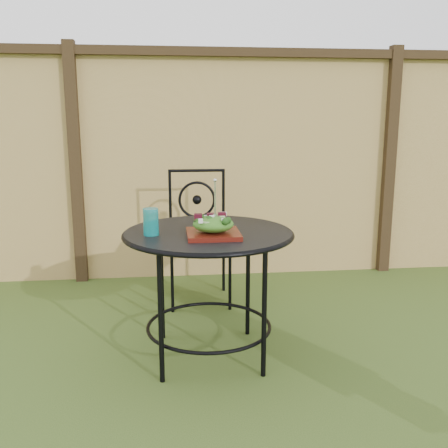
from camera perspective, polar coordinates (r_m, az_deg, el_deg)
ground at (r=2.40m, az=9.10°, el=-21.46°), size 60.00×60.00×0.00m
fence at (r=4.18m, az=1.50°, el=6.88°), size 8.00×0.12×1.90m
patio_table at (r=2.72m, az=-1.79°, el=-3.66°), size 0.92×0.92×0.72m
patio_chair at (r=3.64m, az=-2.93°, el=-0.97°), size 0.46×0.46×0.95m
salad_plate at (r=2.56m, az=-1.24°, el=-1.15°), size 0.27×0.27×0.02m
salad at (r=2.55m, az=-1.24°, el=-0.01°), size 0.21×0.21×0.08m
fork at (r=2.53m, az=-1.03°, el=2.88°), size 0.01×0.01×0.18m
drinking_glass at (r=2.60m, az=-8.36°, el=0.25°), size 0.08×0.08×0.14m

